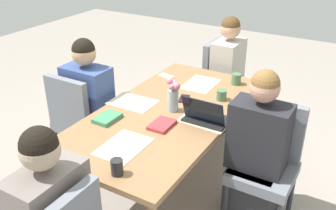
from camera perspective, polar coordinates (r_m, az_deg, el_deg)
name	(u,v)px	position (r m, az deg, el deg)	size (l,w,h in m)	color
ground_plane	(168,186)	(3.33, 0.00, -12.05)	(10.00, 10.00, 0.00)	gray
dining_table	(168,120)	(2.96, 0.00, -2.20)	(1.89, 0.96, 0.73)	olive
chair_head_left_left_near	(222,79)	(4.14, 8.10, 3.89)	(0.44, 0.44, 0.90)	slate
person_head_left_left_near	(227,80)	(4.05, 8.77, 3.75)	(0.40, 0.36, 1.19)	#2D2D33
chair_near_left_mid	(79,117)	(3.40, -13.14, -1.78)	(0.44, 0.44, 0.90)	slate
person_near_left_mid	(90,113)	(3.40, -11.60, -1.11)	(0.36, 0.40, 1.19)	#2D2D33
chair_far_right_near	(267,158)	(2.88, 14.61, -7.66)	(0.44, 0.44, 0.90)	slate
person_far_right_near	(256,157)	(2.81, 13.05, -7.65)	(0.36, 0.40, 1.19)	#2D2D33
flower_vase	(173,95)	(2.88, 0.78, 1.51)	(0.09, 0.11, 0.26)	#8EA8B7
placemat_head_left_left_near	(201,84)	(3.40, 4.91, 3.15)	(0.36, 0.26, 0.00)	beige
placemat_near_left_mid	(133,102)	(3.07, -5.30, 0.40)	(0.36, 0.26, 0.00)	beige
placemat_head_right_left_far	(124,146)	(2.51, -6.66, -6.17)	(0.36, 0.26, 0.00)	beige
placemat_far_right_near	(206,120)	(2.81, 5.73, -2.25)	(0.36, 0.26, 0.00)	beige
laptop_far_right_near	(206,117)	(2.77, 5.69, -1.74)	(0.22, 0.32, 0.21)	black
coffee_mug_near_left	(222,95)	(3.12, 8.01, 1.49)	(0.08, 0.08, 0.08)	#47704C
coffee_mug_near_right	(117,167)	(2.24, -7.65, -9.19)	(0.07, 0.07, 0.10)	#232328
coffee_mug_centre_left	(236,79)	(3.43, 10.17, 3.84)	(0.08, 0.08, 0.10)	#47704C
book_red_cover	(162,125)	(2.71, -0.92, -2.97)	(0.20, 0.14, 0.02)	#B73338
book_blue_cover	(107,118)	(2.83, -9.08, -1.93)	(0.20, 0.14, 0.03)	#3D7F56
phone_black	(184,99)	(3.12, 2.41, 0.96)	(0.15, 0.07, 0.01)	black
phone_silver	(166,76)	(3.56, -0.24, 4.36)	(0.15, 0.07, 0.01)	silver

